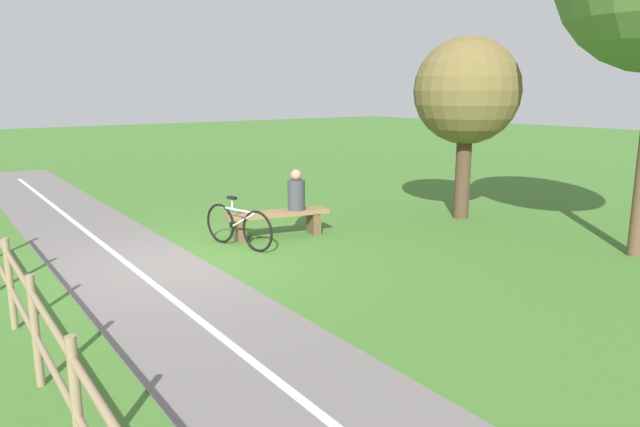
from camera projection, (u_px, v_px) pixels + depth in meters
name	position (u px, v px, depth m)	size (l,w,h in m)	color
ground_plane	(185.00, 263.00, 9.82)	(80.00, 80.00, 0.00)	#3D6B28
paved_path	(259.00, 367.00, 6.12)	(2.25, 36.00, 0.02)	#66605E
path_centre_line	(259.00, 366.00, 6.12)	(0.10, 32.00, 0.00)	silver
bench	(278.00, 219.00, 11.47)	(2.08, 0.89, 0.52)	brown
person_seated	(296.00, 192.00, 11.52)	(0.41, 0.41, 0.81)	#38383D
bicycle	(238.00, 226.00, 10.75)	(0.44, 1.71, 0.93)	black
backpack	(238.00, 225.00, 11.51)	(0.34, 0.33, 0.48)	#1E4C2D
tree_far_left	(467.00, 92.00, 12.72)	(2.30, 2.30, 3.97)	#473323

